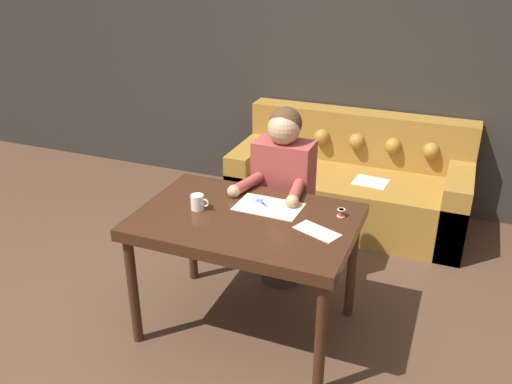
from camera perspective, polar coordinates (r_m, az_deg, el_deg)
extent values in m
plane|color=#4C3323|center=(3.48, -3.64, -14.37)|extent=(16.00, 16.00, 0.00)
cube|color=#2D2823|center=(4.84, 7.39, 14.12)|extent=(8.00, 0.06, 2.60)
cube|color=#381E11|center=(3.09, -1.08, -3.15)|extent=(1.24, 0.84, 0.07)
cylinder|color=#381E11|center=(3.27, -12.79, -10.13)|extent=(0.06, 0.06, 0.71)
cylinder|color=#381E11|center=(2.88, 6.80, -15.15)|extent=(0.06, 0.06, 0.71)
cylinder|color=#381E11|center=(3.78, -6.79, -4.42)|extent=(0.06, 0.06, 0.71)
cylinder|color=#381E11|center=(3.45, 10.06, -7.81)|extent=(0.06, 0.06, 0.71)
cube|color=olive|center=(4.65, 9.63, -0.56)|extent=(1.91, 0.86, 0.44)
cube|color=olive|center=(4.77, 10.88, 5.76)|extent=(1.91, 0.22, 0.44)
cube|color=olive|center=(4.84, -0.21, 1.92)|extent=(0.20, 0.86, 0.60)
cube|color=olive|center=(4.54, 20.26, -1.37)|extent=(0.20, 0.86, 0.60)
sphere|color=olive|center=(4.80, 3.44, 6.26)|extent=(0.13, 0.13, 0.13)
sphere|color=olive|center=(4.72, 6.94, 5.79)|extent=(0.13, 0.13, 0.13)
sphere|color=olive|center=(4.65, 10.55, 5.27)|extent=(0.13, 0.13, 0.13)
sphere|color=olive|center=(4.61, 14.22, 4.73)|extent=(0.13, 0.13, 0.13)
sphere|color=olive|center=(4.59, 17.95, 4.15)|extent=(0.13, 0.13, 0.13)
cube|color=white|center=(4.43, 11.97, 1.06)|extent=(0.28, 0.23, 0.00)
cylinder|color=#33281E|center=(3.80, 2.75, -5.89)|extent=(0.28, 0.28, 0.50)
cube|color=#993D38|center=(3.57, 2.92, 1.25)|extent=(0.38, 0.22, 0.54)
sphere|color=tan|center=(3.42, 2.95, 6.68)|extent=(0.21, 0.21, 0.21)
sphere|color=#472D19|center=(3.44, 3.12, 7.24)|extent=(0.21, 0.21, 0.21)
cylinder|color=#993D38|center=(3.39, -0.99, 0.84)|extent=(0.13, 0.27, 0.07)
sphere|color=tan|center=(3.30, -2.37, 0.07)|extent=(0.08, 0.08, 0.08)
cylinder|color=#993D38|center=(3.29, 4.22, -0.02)|extent=(0.11, 0.27, 0.07)
sphere|color=tan|center=(3.17, 3.83, -1.01)|extent=(0.08, 0.08, 0.08)
cube|color=beige|center=(3.18, 1.34, -1.55)|extent=(0.39, 0.26, 0.00)
cube|color=beige|center=(2.94, 6.44, -4.13)|extent=(0.28, 0.21, 0.00)
cube|color=silver|center=(3.15, 1.71, -1.81)|extent=(0.12, 0.07, 0.00)
cube|color=#2D569E|center=(3.22, 0.46, -1.15)|extent=(0.08, 0.05, 0.00)
torus|color=#2D569E|center=(3.25, -0.01, -0.90)|extent=(0.04, 0.04, 0.01)
cube|color=silver|center=(3.14, 1.35, -1.91)|extent=(0.09, 0.11, 0.00)
cube|color=#2D569E|center=(3.23, 0.70, -1.09)|extent=(0.06, 0.07, 0.00)
torus|color=#2D569E|center=(3.27, 0.45, -0.78)|extent=(0.04, 0.04, 0.01)
cylinder|color=silver|center=(3.19, 0.95, -1.41)|extent=(0.01, 0.01, 0.01)
cylinder|color=silver|center=(3.15, -6.20, -1.07)|extent=(0.08, 0.08, 0.09)
torus|color=silver|center=(3.13, -5.39, -1.15)|extent=(0.05, 0.01, 0.05)
cylinder|color=red|center=(3.10, 8.95, -2.17)|extent=(0.03, 0.03, 0.04)
cylinder|color=beige|center=(3.09, 8.98, -1.84)|extent=(0.04, 0.04, 0.00)
cylinder|color=beige|center=(3.11, 8.93, -2.51)|extent=(0.04, 0.04, 0.00)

